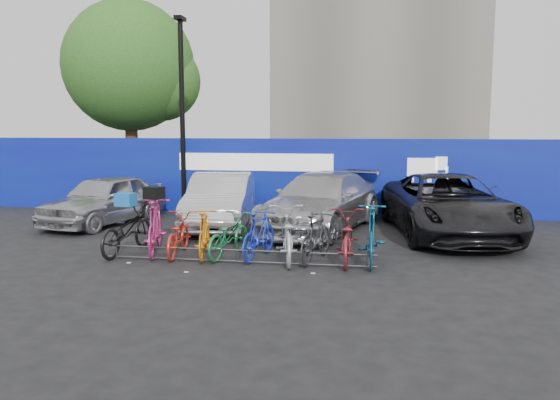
% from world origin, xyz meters
% --- Properties ---
extents(ground, '(100.00, 100.00, 0.00)m').
position_xyz_m(ground, '(0.00, 0.00, 0.00)').
color(ground, black).
rests_on(ground, ground).
extents(hoarding, '(22.00, 0.18, 2.40)m').
position_xyz_m(hoarding, '(0.01, 6.00, 1.20)').
color(hoarding, '#0A2794').
rests_on(hoarding, ground).
extents(tree, '(5.40, 5.20, 7.80)m').
position_xyz_m(tree, '(-6.77, 10.06, 5.07)').
color(tree, '#382314').
rests_on(tree, ground).
extents(lamppost, '(0.25, 0.50, 6.11)m').
position_xyz_m(lamppost, '(-3.20, 5.40, 3.27)').
color(lamppost, black).
rests_on(lamppost, ground).
extents(bike_rack, '(5.60, 0.03, 0.30)m').
position_xyz_m(bike_rack, '(-0.00, -0.60, 0.16)').
color(bike_rack, '#595B60').
rests_on(bike_rack, ground).
extents(car_0, '(2.57, 4.45, 1.42)m').
position_xyz_m(car_0, '(-4.84, 3.29, 0.71)').
color(car_0, '#ACABB0').
rests_on(car_0, ground).
extents(car_1, '(2.16, 4.67, 1.48)m').
position_xyz_m(car_1, '(-1.42, 3.32, 0.74)').
color(car_1, '#BCBDC1').
rests_on(car_1, ground).
extents(car_2, '(3.55, 5.65, 1.53)m').
position_xyz_m(car_2, '(1.34, 3.40, 0.76)').
color(car_2, '#ACACB1').
rests_on(car_2, ground).
extents(car_3, '(3.36, 5.94, 1.56)m').
position_xyz_m(car_3, '(4.59, 3.13, 0.78)').
color(car_3, black).
rests_on(car_3, ground).
extents(bike_0, '(0.90, 2.06, 1.05)m').
position_xyz_m(bike_0, '(-2.60, -0.08, 0.53)').
color(bike_0, black).
rests_on(bike_0, ground).
extents(bike_1, '(1.07, 2.10, 1.21)m').
position_xyz_m(bike_1, '(-1.96, -0.04, 0.61)').
color(bike_1, '#BF2C76').
rests_on(bike_1, ground).
extents(bike_2, '(0.77, 1.77, 0.90)m').
position_xyz_m(bike_2, '(-1.43, -0.09, 0.45)').
color(bike_2, red).
rests_on(bike_2, ground).
extents(bike_3, '(0.77, 1.74, 1.01)m').
position_xyz_m(bike_3, '(-0.82, -0.17, 0.51)').
color(bike_3, orange).
rests_on(bike_3, ground).
extents(bike_4, '(0.99, 1.83, 0.91)m').
position_xyz_m(bike_4, '(-0.33, -0.02, 0.46)').
color(bike_4, '#1F7A43').
rests_on(bike_4, ground).
extents(bike_5, '(0.80, 1.74, 1.01)m').
position_xyz_m(bike_5, '(0.35, -0.09, 0.51)').
color(bike_5, '#1C30C2').
rests_on(bike_5, ground).
extents(bike_6, '(1.10, 2.18, 1.09)m').
position_xyz_m(bike_6, '(0.95, -0.16, 0.55)').
color(bike_6, '#B4B9BC').
rests_on(bike_6, ground).
extents(bike_7, '(0.89, 1.75, 1.01)m').
position_xyz_m(bike_7, '(1.56, -0.15, 0.51)').
color(bike_7, '#292A2C').
rests_on(bike_7, ground).
extents(bike_8, '(0.73, 2.00, 1.05)m').
position_xyz_m(bike_8, '(2.17, -0.11, 0.52)').
color(bike_8, maroon).
rests_on(bike_8, ground).
extents(bike_9, '(0.58, 2.01, 1.20)m').
position_xyz_m(bike_9, '(2.68, -0.13, 0.60)').
color(bike_9, navy).
rests_on(bike_9, ground).
extents(cargo_crate, '(0.44, 0.36, 0.28)m').
position_xyz_m(cargo_crate, '(-2.60, -0.08, 1.19)').
color(cargo_crate, blue).
rests_on(cargo_crate, bike_0).
extents(cargo_topcase, '(0.44, 0.42, 0.26)m').
position_xyz_m(cargo_topcase, '(-1.96, -0.04, 1.35)').
color(cargo_topcase, black).
rests_on(cargo_topcase, bike_1).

